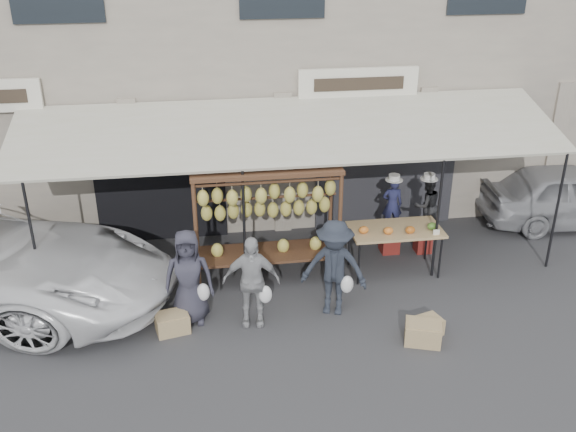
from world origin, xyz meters
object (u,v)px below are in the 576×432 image
object	(u,v)px
vendor_right	(427,205)
customer_left	(189,277)
vendor_left	(392,204)
customer_mid	(251,281)
banana_rack	(267,203)
customer_right	(334,268)
crate_near_b	(427,326)
produce_table	(396,231)
sedan	(572,195)
crate_far	(172,323)
crate_near_a	(423,333)

from	to	relation	value
vendor_right	customer_left	distance (m)	4.96
vendor_left	customer_mid	distance (m)	3.63
banana_rack	customer_right	size ratio (longest dim) A/B	1.53
vendor_right	crate_near_b	xyz separation A→B (m)	(-0.87, -2.72, -0.87)
vendor_left	customer_left	world-z (taller)	customer_left
vendor_right	customer_left	bearing A→B (deg)	9.91
produce_table	sedan	xyz separation A→B (m)	(4.42, 1.50, -0.20)
crate_near_b	crate_far	bearing A→B (deg)	170.64
vendor_right	customer_right	distance (m)	2.93
vendor_right	crate_near_a	distance (m)	3.20
customer_right	vendor_right	bearing A→B (deg)	59.73
banana_rack	vendor_left	bearing A→B (deg)	16.95
customer_left	produce_table	bearing A→B (deg)	17.75
crate_far	vendor_right	bearing A→B (deg)	22.55
customer_left	customer_mid	world-z (taller)	customer_left
customer_right	crate_far	xyz separation A→B (m)	(-2.69, -0.17, -0.70)
produce_table	crate_near_a	xyz separation A→B (m)	(-0.19, -2.21, -0.70)
banana_rack	sedan	xyz separation A→B (m)	(6.82, 1.48, -0.90)
customer_mid	sedan	world-z (taller)	customer_mid
customer_left	crate_far	distance (m)	0.79
customer_left	customer_right	world-z (taller)	customer_right
vendor_left	crate_near_b	size ratio (longest dim) A/B	2.39
customer_right	sedan	xyz separation A→B (m)	(5.84, 2.67, -0.18)
customer_mid	banana_rack	bearing A→B (deg)	79.14
customer_mid	crate_near_b	world-z (taller)	customer_mid
banana_rack	crate_near_b	xyz separation A→B (m)	(2.35, -2.03, -1.43)
customer_left	crate_near_a	size ratio (longest dim) A/B	2.96
banana_rack	crate_near_b	size ratio (longest dim) A/B	5.69
crate_near_a	crate_far	distance (m)	4.02
produce_table	customer_mid	size ratio (longest dim) A/B	1.08
crate_near_a	vendor_right	bearing A→B (deg)	70.88
sedan	customer_right	bearing A→B (deg)	118.93
vendor_right	sedan	xyz separation A→B (m)	(3.60, 0.80, -0.34)
customer_right	sedan	world-z (taller)	customer_right
customer_mid	crate_near_a	size ratio (longest dim) A/B	2.83
customer_mid	sedan	distance (m)	7.75
banana_rack	customer_right	distance (m)	1.70
vendor_left	customer_right	distance (m)	2.53
vendor_left	banana_rack	bearing A→B (deg)	24.21
banana_rack	vendor_right	size ratio (longest dim) A/B	2.22
produce_table	customer_mid	distance (m)	3.08
produce_table	crate_far	world-z (taller)	produce_table
produce_table	crate_near_b	size ratio (longest dim) A/B	3.72
produce_table	vendor_left	bearing A→B (deg)	78.77
crate_near_a	crate_near_b	bearing A→B (deg)	55.15
sedan	produce_table	bearing A→B (deg)	113.14
banana_rack	produce_table	world-z (taller)	banana_rack
customer_right	customer_mid	bearing A→B (deg)	-155.45
banana_rack	customer_right	world-z (taller)	banana_rack
customer_mid	produce_table	bearing A→B (deg)	31.20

